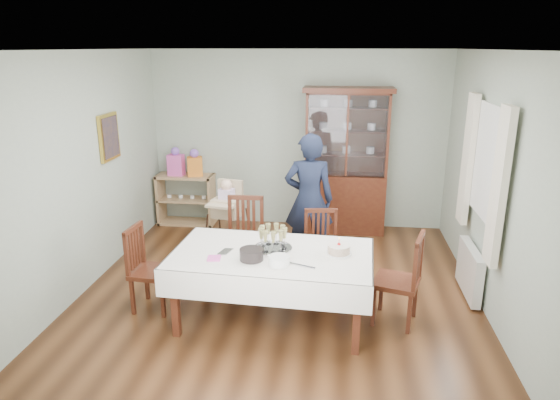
% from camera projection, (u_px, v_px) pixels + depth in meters
% --- Properties ---
extents(floor, '(5.00, 5.00, 0.00)m').
position_uv_depth(floor, '(278.00, 296.00, 5.70)').
color(floor, '#593319').
rests_on(floor, ground).
extents(room_shell, '(5.00, 5.00, 5.00)m').
position_uv_depth(room_shell, '(283.00, 140.00, 5.70)').
color(room_shell, '#9EAA99').
rests_on(room_shell, floor).
extents(dining_table, '(2.06, 1.26, 0.76)m').
position_uv_depth(dining_table, '(272.00, 287.00, 5.09)').
color(dining_table, '#4D2513').
rests_on(dining_table, floor).
extents(china_cabinet, '(1.30, 0.48, 2.18)m').
position_uv_depth(china_cabinet, '(346.00, 159.00, 7.43)').
color(china_cabinet, '#4D2513').
rests_on(china_cabinet, floor).
extents(sideboard, '(0.90, 0.38, 0.80)m').
position_uv_depth(sideboard, '(186.00, 199.00, 7.94)').
color(sideboard, tan).
rests_on(sideboard, floor).
extents(picture_frame, '(0.04, 0.48, 0.58)m').
position_uv_depth(picture_frame, '(109.00, 137.00, 6.22)').
color(picture_frame, gold).
rests_on(picture_frame, room_shell).
extents(window, '(0.04, 1.02, 1.22)m').
position_uv_depth(window, '(489.00, 163.00, 5.28)').
color(window, white).
rests_on(window, room_shell).
extents(curtain_left, '(0.07, 0.30, 1.55)m').
position_uv_depth(curtain_left, '(499.00, 188.00, 4.72)').
color(curtain_left, silver).
rests_on(curtain_left, room_shell).
extents(curtain_right, '(0.07, 0.30, 1.55)m').
position_uv_depth(curtain_right, '(468.00, 160.00, 5.90)').
color(curtain_right, silver).
rests_on(curtain_right, room_shell).
extents(radiator, '(0.10, 0.80, 0.55)m').
position_uv_depth(radiator, '(470.00, 271.00, 5.65)').
color(radiator, white).
rests_on(radiator, floor).
extents(chair_far_left, '(0.47, 0.47, 1.01)m').
position_uv_depth(chair_far_left, '(244.00, 257.00, 6.02)').
color(chair_far_left, '#4D2513').
rests_on(chair_far_left, floor).
extents(chair_far_right, '(0.46, 0.46, 0.91)m').
position_uv_depth(chair_far_right, '(321.00, 265.00, 5.88)').
color(chair_far_right, '#4D2513').
rests_on(chair_far_right, floor).
extents(chair_end_left, '(0.45, 0.45, 0.93)m').
position_uv_depth(chair_end_left, '(152.00, 284.00, 5.37)').
color(chair_end_left, '#4D2513').
rests_on(chair_end_left, floor).
extents(chair_end_right, '(0.54, 0.54, 0.97)m').
position_uv_depth(chair_end_right, '(397.00, 296.00, 5.10)').
color(chair_end_right, '#4D2513').
rests_on(chair_end_right, floor).
extents(woman, '(0.66, 0.46, 1.72)m').
position_uv_depth(woman, '(309.00, 200.00, 6.36)').
color(woman, black).
rests_on(woman, floor).
extents(high_chair, '(0.56, 0.56, 1.06)m').
position_uv_depth(high_chair, '(228.00, 226.00, 6.73)').
color(high_chair, black).
rests_on(high_chair, floor).
extents(champagne_tray, '(0.40, 0.40, 0.24)m').
position_uv_depth(champagne_tray, '(273.00, 242.00, 5.04)').
color(champagne_tray, silver).
rests_on(champagne_tray, dining_table).
extents(birthday_cake, '(0.26, 0.26, 0.18)m').
position_uv_depth(birthday_cake, '(339.00, 250.00, 4.94)').
color(birthday_cake, white).
rests_on(birthday_cake, dining_table).
extents(plate_stack_dark, '(0.28, 0.28, 0.11)m').
position_uv_depth(plate_stack_dark, '(252.00, 254.00, 4.80)').
color(plate_stack_dark, black).
rests_on(plate_stack_dark, dining_table).
extents(plate_stack_white, '(0.20, 0.20, 0.09)m').
position_uv_depth(plate_stack_white, '(279.00, 260.00, 4.69)').
color(plate_stack_white, white).
rests_on(plate_stack_white, dining_table).
extents(napkin_stack, '(0.14, 0.14, 0.02)m').
position_uv_depth(napkin_stack, '(214.00, 258.00, 4.83)').
color(napkin_stack, '#E353B2').
rests_on(napkin_stack, dining_table).
extents(cutlery, '(0.16, 0.20, 0.01)m').
position_uv_depth(cutlery, '(222.00, 251.00, 5.00)').
color(cutlery, silver).
rests_on(cutlery, dining_table).
extents(cake_knife, '(0.30, 0.14, 0.01)m').
position_uv_depth(cake_knife, '(300.00, 265.00, 4.68)').
color(cake_knife, silver).
rests_on(cake_knife, dining_table).
extents(gift_bag_pink, '(0.25, 0.17, 0.45)m').
position_uv_depth(gift_bag_pink, '(176.00, 163.00, 7.76)').
color(gift_bag_pink, '#E353B2').
rests_on(gift_bag_pink, sideboard).
extents(gift_bag_orange, '(0.27, 0.22, 0.42)m').
position_uv_depth(gift_bag_orange, '(195.00, 164.00, 7.73)').
color(gift_bag_orange, orange).
rests_on(gift_bag_orange, sideboard).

